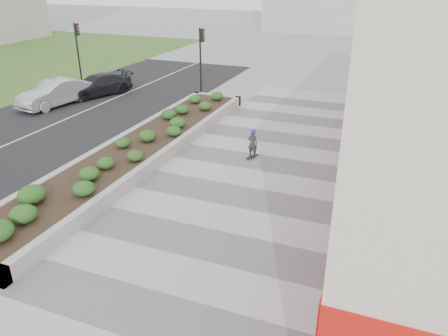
% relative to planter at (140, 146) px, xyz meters
% --- Properties ---
extents(ground, '(160.00, 160.00, 0.00)m').
position_rel_planter_xyz_m(ground, '(5.50, -7.00, -0.42)').
color(ground, gray).
rests_on(ground, ground).
extents(walkway, '(8.00, 36.00, 0.01)m').
position_rel_planter_xyz_m(walkway, '(5.50, -4.00, -0.41)').
color(walkway, '#A8A8AD').
rests_on(walkway, ground).
extents(planter, '(3.00, 18.00, 0.90)m').
position_rel_planter_xyz_m(planter, '(0.00, 0.00, 0.00)').
color(planter, '#9E9EA0').
rests_on(planter, ground).
extents(street, '(10.00, 40.00, 0.00)m').
position_rel_planter_xyz_m(street, '(-6.50, 0.00, -0.42)').
color(street, black).
rests_on(street, ground).
extents(traffic_signal_near, '(0.33, 0.28, 4.20)m').
position_rel_planter_xyz_m(traffic_signal_near, '(-1.73, 10.50, 2.34)').
color(traffic_signal_near, black).
rests_on(traffic_signal_near, ground).
extents(traffic_signal_far, '(0.33, 0.28, 4.20)m').
position_rel_planter_xyz_m(traffic_signal_far, '(-10.93, 10.00, 2.34)').
color(traffic_signal_far, black).
rests_on(traffic_signal_far, ground).
extents(manhole_cover, '(0.44, 0.44, 0.01)m').
position_rel_planter_xyz_m(manhole_cover, '(6.00, -4.00, -0.42)').
color(manhole_cover, '#595654').
rests_on(manhole_cover, ground).
extents(skateboarder, '(0.44, 0.75, 1.32)m').
position_rel_planter_xyz_m(skateboarder, '(4.70, 1.55, 0.25)').
color(skateboarder, beige).
rests_on(skateboarder, ground).
extents(car_silver, '(2.38, 4.83, 1.52)m').
position_rel_planter_xyz_m(car_silver, '(-8.83, 4.85, 0.34)').
color(car_silver, silver).
rests_on(car_silver, ground).
extents(car_dark, '(3.54, 4.95, 1.33)m').
position_rel_planter_xyz_m(car_dark, '(-7.91, 7.77, 0.25)').
color(car_dark, black).
rests_on(car_dark, ground).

